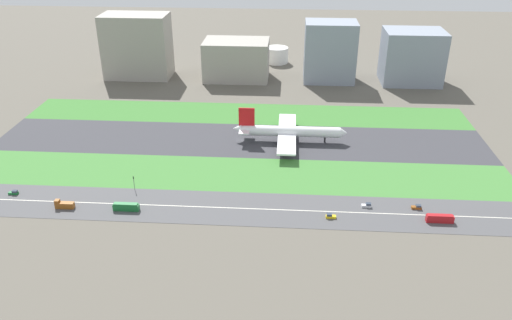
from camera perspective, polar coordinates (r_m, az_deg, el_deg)
ground_plane at (r=294.37m, az=-1.75°, el=2.25°), size 800.00×800.00×0.00m
runway at (r=294.35m, az=-1.75°, el=2.26°), size 280.00×46.00×0.10m
grass_median_north at (r=331.86m, az=-1.07°, el=5.22°), size 280.00×36.00×0.10m
grass_median_south at (r=257.91m, az=-2.61°, el=-1.55°), size 280.00×36.00×0.10m
highway at (r=230.54m, az=-3.48°, el=-5.35°), size 280.00×28.00×0.10m
highway_centerline at (r=230.51m, az=-3.48°, el=-5.34°), size 266.00×0.50×0.01m
airliner at (r=290.56m, az=3.55°, el=3.21°), size 65.00×56.00×19.70m
truck_0 at (r=244.79m, az=-20.65°, el=-4.71°), size 8.40×2.50×4.00m
car_0 at (r=265.39m, az=-25.44°, el=-3.31°), size 4.40×1.80×2.00m
car_3 at (r=235.57m, az=12.30°, el=-4.97°), size 4.40×1.80×2.00m
bus_1 at (r=233.35m, az=19.86°, el=-6.17°), size 11.60×2.50×3.50m
bus_0 at (r=234.69m, az=-14.31°, el=-5.09°), size 11.60×2.50×3.50m
car_2 at (r=240.00m, az=17.54°, el=-5.04°), size 4.40×1.80×2.00m
car_1 at (r=225.11m, az=8.31°, el=-6.23°), size 4.40×1.80×2.00m
traffic_light at (r=248.53m, az=-13.49°, el=-2.41°), size 0.36×0.50×7.20m
terminal_building at (r=409.81m, az=-13.14°, el=12.30°), size 49.60×28.05×47.77m
hangar_building at (r=397.27m, az=-2.20°, el=11.13°), size 48.91×32.62×29.31m
office_tower at (r=394.27m, az=8.26°, el=11.89°), size 38.02×26.98×44.40m
cargo_warehouse at (r=404.14m, az=17.03°, el=10.98°), size 43.36×32.73×38.95m
fuel_tank_west at (r=440.83m, az=2.34°, el=11.64°), size 19.07×19.07×13.05m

